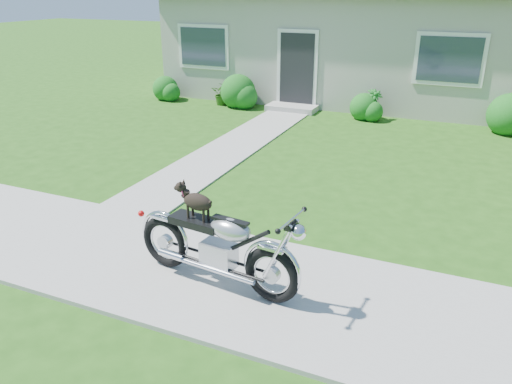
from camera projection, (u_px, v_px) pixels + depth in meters
ground at (173, 265)px, 6.36m from camera, size 80.00×80.00×0.00m
sidewalk at (173, 264)px, 6.35m from camera, size 24.00×2.20×0.04m
walkway at (237, 145)px, 11.14m from camera, size 1.20×8.00×0.03m
house at (375, 25)px, 15.69m from camera, size 12.60×7.03×4.50m
shrub_row at (328, 101)px, 13.55m from camera, size 10.61×1.04×1.04m
potted_plant_left at (222, 93)px, 14.83m from camera, size 0.74×0.68×0.68m
potted_plant_right at (373, 105)px, 13.15m from camera, size 0.62×0.62×0.79m
motorcycle_with_dog at (217, 244)px, 5.71m from camera, size 2.22×0.61×1.18m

